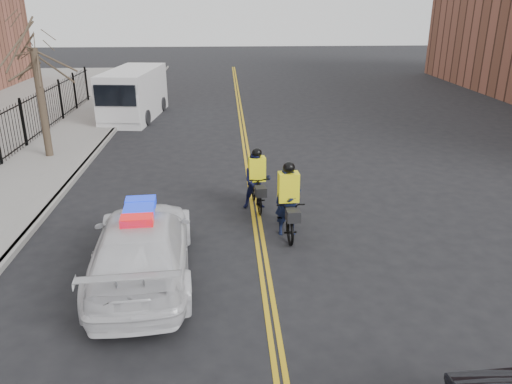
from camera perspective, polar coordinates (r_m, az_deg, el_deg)
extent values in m
plane|color=black|center=(10.59, 1.41, -11.70)|extent=(120.00, 120.00, 0.00)
cube|color=gold|center=(17.82, -1.02, 2.34)|extent=(0.10, 60.00, 0.01)
cube|color=gold|center=(17.83, -0.50, 2.35)|extent=(0.10, 60.00, 0.01)
cube|color=gray|center=(19.01, -23.98, 1.90)|extent=(3.00, 60.00, 0.15)
cube|color=gray|center=(18.53, -19.64, 2.05)|extent=(0.20, 60.00, 0.15)
cylinder|color=#3D2F24|center=(20.37, -23.28, 9.27)|extent=(0.28, 0.28, 4.00)
imported|color=white|center=(11.14, -12.88, -6.04)|extent=(2.49, 5.31, 1.50)
cube|color=#0C26CC|center=(10.80, -13.23, -2.11)|extent=(0.73, 1.42, 0.16)
cube|color=silver|center=(26.91, -13.78, 10.86)|extent=(2.78, 5.98, 2.46)
cube|color=silver|center=(24.59, -15.35, 9.28)|extent=(2.17, 1.09, 1.28)
cube|color=black|center=(24.07, -15.81, 10.56)|extent=(1.93, 0.32, 0.96)
cylinder|color=black|center=(25.78, -16.85, 8.19)|extent=(0.35, 0.77, 0.75)
cylinder|color=black|center=(25.18, -12.44, 8.30)|extent=(0.35, 0.77, 0.75)
cylinder|color=black|center=(28.96, -14.65, 9.75)|extent=(0.35, 0.77, 0.75)
cylinder|color=black|center=(28.42, -10.68, 9.86)|extent=(0.35, 0.77, 0.75)
imported|color=black|center=(12.97, 3.65, -2.62)|extent=(0.81, 2.04, 1.05)
imported|color=black|center=(12.82, 3.68, -1.08)|extent=(0.68, 0.47, 1.81)
cube|color=#FFF516|center=(12.67, 3.73, 0.59)|extent=(0.53, 0.38, 0.76)
sphere|color=black|center=(12.50, 3.78, 2.81)|extent=(0.30, 0.30, 0.30)
cube|color=black|center=(12.22, 4.25, -2.68)|extent=(0.35, 0.39, 0.28)
imported|color=black|center=(14.54, 0.10, 0.18)|extent=(0.69, 1.85, 1.08)
imported|color=black|center=(14.44, 0.10, 1.27)|extent=(0.87, 0.71, 1.67)
cube|color=#FFF516|center=(14.32, 0.10, 2.66)|extent=(0.51, 0.37, 0.70)
sphere|color=black|center=(14.18, 0.10, 4.50)|extent=(0.28, 0.28, 0.28)
cube|color=black|center=(13.87, 0.54, 0.07)|extent=(0.34, 0.38, 0.26)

